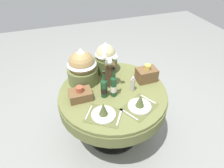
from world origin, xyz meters
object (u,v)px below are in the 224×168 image
object	(u,v)px
wine_bottle_centre	(104,88)
pepper_mill	(133,84)
wine_bottle_left	(114,86)
gift_tub_back_left	(82,65)
place_setting_left	(103,112)
woven_basket_side_left	(80,94)
flower_vase	(110,72)
woven_basket_side_right	(146,74)
dining_table	(113,100)
gift_tub_back_centre	(106,56)
place_setting_right	(140,104)

from	to	relation	value
wine_bottle_centre	pepper_mill	bearing A→B (deg)	-0.96
wine_bottle_left	gift_tub_back_left	xyz separation A→B (m)	(-0.26, 0.36, 0.09)
wine_bottle_left	pepper_mill	distance (m)	0.23
place_setting_left	woven_basket_side_left	distance (m)	0.35
flower_vase	wine_bottle_left	bearing A→B (deg)	-96.27
woven_basket_side_right	place_setting_left	bearing A→B (deg)	-148.91
dining_table	gift_tub_back_left	size ratio (longest dim) A/B	2.83
gift_tub_back_left	gift_tub_back_centre	xyz separation A→B (m)	(0.32, 0.13, -0.02)
wine_bottle_centre	gift_tub_back_left	xyz separation A→B (m)	(-0.16, 0.34, 0.11)
wine_bottle_left	gift_tub_back_centre	size ratio (longest dim) A/B	0.89
place_setting_right	woven_basket_side_right	distance (m)	0.48
dining_table	flower_vase	bearing A→B (deg)	87.48
dining_table	pepper_mill	world-z (taller)	pepper_mill
flower_vase	wine_bottle_left	world-z (taller)	flower_vase
woven_basket_side_left	wine_bottle_left	bearing A→B (deg)	-9.62
gift_tub_back_centre	wine_bottle_centre	bearing A→B (deg)	-109.25
pepper_mill	place_setting_left	bearing A→B (deg)	-147.54
gift_tub_back_left	wine_bottle_left	bearing A→B (deg)	-54.28
wine_bottle_left	gift_tub_back_centre	xyz separation A→B (m)	(0.06, 0.49, 0.08)
dining_table	place_setting_right	xyz separation A→B (m)	(0.18, -0.32, 0.18)
place_setting_left	gift_tub_back_left	xyz separation A→B (m)	(-0.07, 0.61, 0.18)
gift_tub_back_left	woven_basket_side_left	bearing A→B (deg)	-107.79
flower_vase	wine_bottle_left	size ratio (longest dim) A/B	1.26
place_setting_right	gift_tub_back_centre	distance (m)	0.77
gift_tub_back_centre	woven_basket_side_left	world-z (taller)	gift_tub_back_centre
dining_table	place_setting_left	bearing A→B (deg)	-122.51
place_setting_left	woven_basket_side_left	xyz separation A→B (m)	(-0.16, 0.31, 0.01)
place_setting_left	woven_basket_side_right	size ratio (longest dim) A/B	1.82
place_setting_left	flower_vase	bearing A→B (deg)	64.57
wine_bottle_centre	wine_bottle_left	bearing A→B (deg)	-10.29
gift_tub_back_centre	woven_basket_side_left	size ratio (longest dim) A/B	1.68
place_setting_right	pepper_mill	size ratio (longest dim) A/B	2.21
dining_table	wine_bottle_centre	distance (m)	0.28
gift_tub_back_centre	woven_basket_side_right	distance (m)	0.54
dining_table	gift_tub_back_centre	xyz separation A→B (m)	(0.05, 0.42, 0.34)
wine_bottle_centre	woven_basket_side_left	distance (m)	0.26
place_setting_left	pepper_mill	distance (m)	0.50
flower_vase	gift_tub_back_centre	distance (m)	0.31
place_setting_left	gift_tub_back_centre	distance (m)	0.80
pepper_mill	gift_tub_back_centre	bearing A→B (deg)	109.14
wine_bottle_centre	gift_tub_back_centre	size ratio (longest dim) A/B	0.83
place_setting_right	gift_tub_back_left	size ratio (longest dim) A/B	0.96
place_setting_left	gift_tub_back_centre	world-z (taller)	gift_tub_back_centre
flower_vase	gift_tub_back_left	xyz separation A→B (m)	(-0.28, 0.17, 0.05)
pepper_mill	woven_basket_side_left	size ratio (longest dim) A/B	0.81
pepper_mill	woven_basket_side_right	bearing A→B (deg)	28.51
dining_table	flower_vase	size ratio (longest dim) A/B	2.78
place_setting_left	wine_bottle_left	xyz separation A→B (m)	(0.19, 0.25, 0.08)
gift_tub_back_centre	woven_basket_side_right	size ratio (longest dim) A/B	1.70
wine_bottle_centre	gift_tub_back_left	size ratio (longest dim) A/B	0.75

